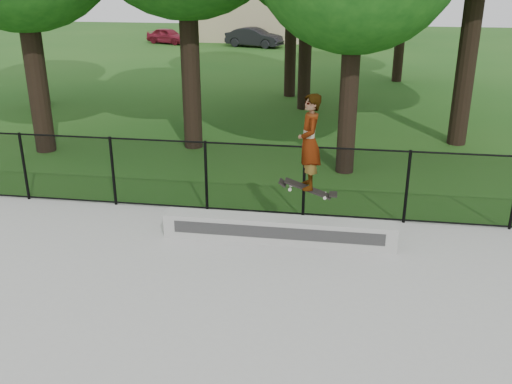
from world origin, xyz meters
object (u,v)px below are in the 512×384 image
Objects in this scene: grind_ledge at (278,229)px; car_b at (254,37)px; skater_airborne at (309,144)px; car_c at (341,38)px; car_a at (168,36)px.

grind_ledge is 1.26× the size of car_b.
skater_airborne is at bearing -153.01° from car_b.
skater_airborne is (-0.08, -29.85, 1.45)m from car_c.
skater_airborne reaches higher than car_a.
car_c reaches higher than car_a.
grind_ledge is at bearing 155.27° from skater_airborne.
grind_ledge is 31.42m from car_a.
car_b is at bearing 100.89° from skater_airborne.
car_b is 29.31m from skater_airborne.
car_b is at bearing -76.73° from car_a.
car_a is at bearing 114.40° from car_c.
car_b is 0.94× the size of car_c.
car_c is (11.74, 0.22, 0.04)m from car_a.
car_b is (6.13, -0.87, 0.09)m from car_a.
skater_airborne reaches higher than car_b.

